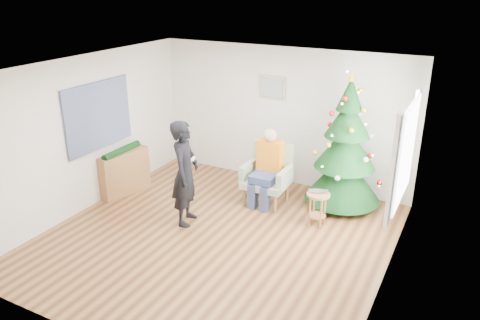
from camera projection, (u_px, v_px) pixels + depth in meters
The scene contains 19 objects.
floor at pixel (216, 238), 7.21m from camera, with size 5.00×5.00×0.00m, color brown.
ceiling at pixel (213, 69), 6.26m from camera, with size 5.00×5.00×0.00m, color white.
wall_back at pixel (282, 117), 8.80m from camera, with size 5.00×5.00×0.00m, color silver.
wall_front at pixel (88, 240), 4.67m from camera, with size 5.00×5.00×0.00m, color silver.
wall_left at pixel (86, 134), 7.81m from camera, with size 5.00×5.00×0.00m, color silver.
wall_right at pixel (392, 194), 5.66m from camera, with size 5.00×5.00×0.00m, color silver.
window_panel at pixel (406, 153), 6.42m from camera, with size 0.04×1.30×1.40m, color white.
curtains at pixel (404, 152), 6.43m from camera, with size 0.05×1.75×1.50m.
christmas_tree at pixel (346, 148), 7.87m from camera, with size 1.30×1.30×2.35m.
stool at pixel (317, 209), 7.49m from camera, with size 0.37×0.37×0.56m.
laptop at pixel (318, 193), 7.39m from camera, with size 0.31×0.20×0.02m, color silver.
armchair at pixel (268, 181), 8.26m from camera, with size 0.81×0.73×1.02m.
seated_person at pixel (267, 166), 8.10m from camera, with size 0.45×0.64×1.34m.
standing_man at pixel (185, 173), 7.38m from camera, with size 0.63×0.41×1.72m, color black.
game_controller at pixel (193, 159), 7.18m from camera, with size 0.04×0.13×0.04m, color white.
console at pixel (124, 173), 8.59m from camera, with size 0.30×1.00×0.80m, color brown.
garland at pixel (122, 151), 8.44m from camera, with size 0.14×0.14×0.90m, color black.
tapestry at pixel (99, 116), 7.95m from camera, with size 0.03×1.50×1.15m, color black.
framed_picture at pixel (272, 87), 8.65m from camera, with size 0.52×0.05×0.42m.
Camera 1 is at (3.23, -5.39, 3.75)m, focal length 35.00 mm.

